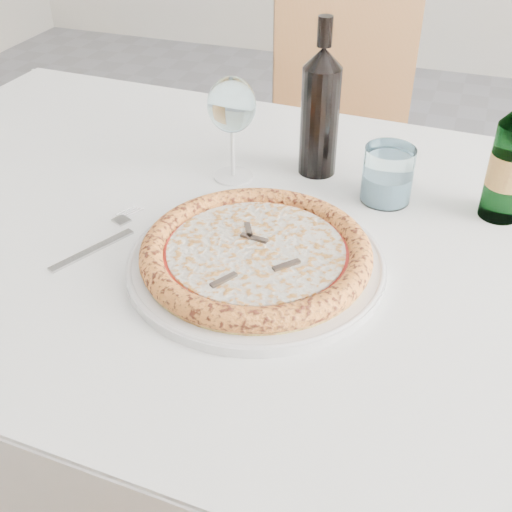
# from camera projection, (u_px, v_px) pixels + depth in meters

# --- Properties ---
(floor) EXTENTS (5.00, 6.00, 0.02)m
(floor) POSITION_uv_depth(u_px,v_px,m) (239.00, 493.00, 1.47)
(floor) COLOR slate
(floor) RESTS_ON ground
(dining_table) EXTENTS (1.62, 0.99, 0.76)m
(dining_table) POSITION_uv_depth(u_px,v_px,m) (277.00, 272.00, 1.02)
(dining_table) COLOR brown
(dining_table) RESTS_ON floor
(chair_far) EXTENTS (0.50, 0.50, 0.93)m
(chair_far) POSITION_uv_depth(u_px,v_px,m) (345.00, 140.00, 1.74)
(chair_far) COLOR brown
(chair_far) RESTS_ON floor
(plate) EXTENTS (0.36, 0.36, 0.02)m
(plate) POSITION_uv_depth(u_px,v_px,m) (256.00, 263.00, 0.89)
(plate) COLOR white
(plate) RESTS_ON dining_table
(pizza) EXTENTS (0.32, 0.32, 0.03)m
(pizza) POSITION_uv_depth(u_px,v_px,m) (256.00, 252.00, 0.88)
(pizza) COLOR #E8C962
(pizza) RESTS_ON plate
(fork) EXTENTS (0.07, 0.19, 0.00)m
(fork) POSITION_uv_depth(u_px,v_px,m) (102.00, 240.00, 0.95)
(fork) COLOR #A8A8A9
(fork) RESTS_ON dining_table
(wine_glass) EXTENTS (0.08, 0.08, 0.18)m
(wine_glass) POSITION_uv_depth(u_px,v_px,m) (232.00, 108.00, 1.04)
(wine_glass) COLOR white
(wine_glass) RESTS_ON dining_table
(tumbler) EXTENTS (0.08, 0.08, 0.09)m
(tumbler) POSITION_uv_depth(u_px,v_px,m) (387.00, 178.00, 1.03)
(tumbler) COLOR white
(tumbler) RESTS_ON dining_table
(beer_bottle) EXTENTS (0.06, 0.06, 0.24)m
(beer_bottle) POSITION_uv_depth(u_px,v_px,m) (511.00, 161.00, 0.95)
(beer_bottle) COLOR #295431
(beer_bottle) RESTS_ON dining_table
(wine_bottle) EXTENTS (0.06, 0.06, 0.27)m
(wine_bottle) POSITION_uv_depth(u_px,v_px,m) (320.00, 110.00, 1.06)
(wine_bottle) COLOR black
(wine_bottle) RESTS_ON dining_table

